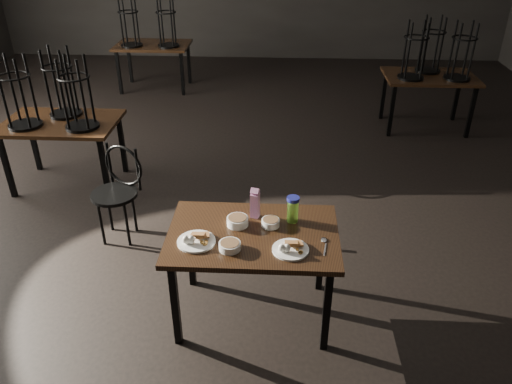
# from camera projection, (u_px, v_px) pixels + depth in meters

# --- Properties ---
(main_table) EXTENTS (1.20, 0.80, 0.75)m
(main_table) POSITION_uv_depth(u_px,v_px,m) (253.00, 242.00, 3.53)
(main_table) COLOR black
(main_table) RESTS_ON ground
(plate_left) EXTENTS (0.26, 0.26, 0.08)m
(plate_left) POSITION_uv_depth(u_px,v_px,m) (196.00, 240.00, 3.38)
(plate_left) COLOR white
(plate_left) RESTS_ON main_table
(plate_right) EXTENTS (0.25, 0.25, 0.08)m
(plate_right) POSITION_uv_depth(u_px,v_px,m) (290.00, 248.00, 3.30)
(plate_right) COLOR white
(plate_right) RESTS_ON main_table
(bowl_near) EXTENTS (0.15, 0.15, 0.06)m
(bowl_near) POSITION_uv_depth(u_px,v_px,m) (238.00, 221.00, 3.56)
(bowl_near) COLOR white
(bowl_near) RESTS_ON main_table
(bowl_far) EXTENTS (0.13, 0.13, 0.05)m
(bowl_far) POSITION_uv_depth(u_px,v_px,m) (271.00, 222.00, 3.55)
(bowl_far) COLOR white
(bowl_far) RESTS_ON main_table
(bowl_big) EXTENTS (0.15, 0.15, 0.05)m
(bowl_big) POSITION_uv_depth(u_px,v_px,m) (230.00, 246.00, 3.31)
(bowl_big) COLOR white
(bowl_big) RESTS_ON main_table
(juice_carton) EXTENTS (0.07, 0.07, 0.24)m
(juice_carton) POSITION_uv_depth(u_px,v_px,m) (255.00, 204.00, 3.62)
(juice_carton) COLOR #931A70
(juice_carton) RESTS_ON main_table
(water_bottle) EXTENTS (0.10, 0.10, 0.20)m
(water_bottle) POSITION_uv_depth(u_px,v_px,m) (293.00, 209.00, 3.57)
(water_bottle) COLOR #92EB45
(water_bottle) RESTS_ON main_table
(spoon) EXTENTS (0.05, 0.21, 0.01)m
(spoon) POSITION_uv_depth(u_px,v_px,m) (324.00, 241.00, 3.40)
(spoon) COLOR silver
(spoon) RESTS_ON main_table
(bentwood_chair) EXTENTS (0.47, 0.46, 0.88)m
(bentwood_chair) POSITION_uv_depth(u_px,v_px,m) (118.00, 186.00, 4.53)
(bentwood_chair) COLOR black
(bentwood_chair) RESTS_ON ground
(bg_table_left) EXTENTS (1.20, 0.80, 1.48)m
(bg_table_left) POSITION_uv_depth(u_px,v_px,m) (59.00, 119.00, 5.25)
(bg_table_left) COLOR black
(bg_table_left) RESTS_ON ground
(bg_table_right) EXTENTS (1.20, 0.80, 1.48)m
(bg_table_right) POSITION_uv_depth(u_px,v_px,m) (431.00, 74.00, 6.66)
(bg_table_right) COLOR black
(bg_table_right) RESTS_ON ground
(bg_table_far) EXTENTS (1.20, 0.80, 1.48)m
(bg_table_far) POSITION_uv_depth(u_px,v_px,m) (152.00, 45.00, 8.14)
(bg_table_far) COLOR black
(bg_table_far) RESTS_ON ground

